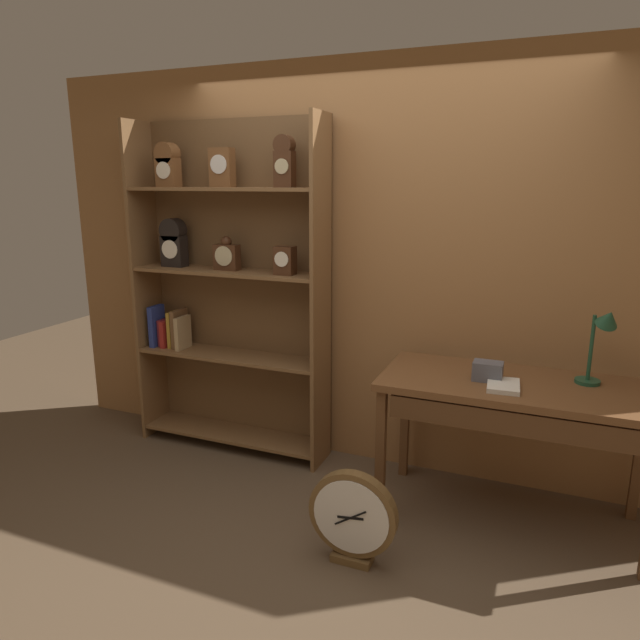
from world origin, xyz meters
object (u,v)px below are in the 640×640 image
(toolbox_small, at_px, (488,371))
(round_clock_large, at_px, (353,517))
(workbench, at_px, (515,400))
(desk_lamp, at_px, (602,336))
(open_repair_manual, at_px, (503,386))
(bookshelf, at_px, (226,286))

(toolbox_small, height_order, round_clock_large, toolbox_small)
(workbench, relative_size, desk_lamp, 3.26)
(desk_lamp, bearing_deg, workbench, -162.93)
(workbench, bearing_deg, toolbox_small, -179.55)
(round_clock_large, bearing_deg, toolbox_small, 51.05)
(desk_lamp, bearing_deg, open_repair_manual, -154.86)
(bookshelf, bearing_deg, round_clock_large, -36.78)
(desk_lamp, bearing_deg, toolbox_small, -167.35)
(workbench, bearing_deg, round_clock_large, -135.92)
(desk_lamp, height_order, toolbox_small, desk_lamp)
(round_clock_large, bearing_deg, workbench, 44.08)
(open_repair_manual, bearing_deg, workbench, 53.26)
(bookshelf, xyz_separation_m, workbench, (1.94, -0.29, -0.44))
(desk_lamp, height_order, round_clock_large, desk_lamp)
(workbench, relative_size, open_repair_manual, 6.45)
(bookshelf, bearing_deg, toolbox_small, -9.11)
(bookshelf, distance_m, desk_lamp, 2.34)
(bookshelf, distance_m, open_repair_manual, 1.95)
(workbench, height_order, desk_lamp, desk_lamp)
(workbench, xyz_separation_m, desk_lamp, (0.39, 0.12, 0.37))
(bookshelf, distance_m, toolbox_small, 1.84)
(workbench, bearing_deg, open_repair_manual, -122.58)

